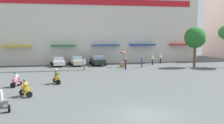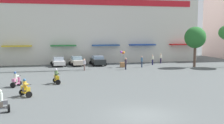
{
  "view_description": "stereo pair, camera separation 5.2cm",
  "coord_description": "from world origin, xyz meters",
  "px_view_note": "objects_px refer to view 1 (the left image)",
  "views": [
    {
      "loc": [
        -5.8,
        -16.46,
        5.23
      ],
      "look_at": [
        1.87,
        17.12,
        1.59
      ],
      "focal_mm": 45.08,
      "sensor_mm": 36.0,
      "label": 1
    },
    {
      "loc": [
        -5.75,
        -16.47,
        5.23
      ],
      "look_at": [
        1.87,
        17.12,
        1.59
      ],
      "focal_mm": 45.08,
      "sensor_mm": 36.0,
      "label": 2
    }
  ],
  "objects_px": {
    "parked_car_0": "(58,61)",
    "scooter_rider_3": "(57,78)",
    "pedestrian_3": "(152,59)",
    "parked_car_1": "(77,61)",
    "scooter_rider_0": "(16,80)",
    "pedestrian_0": "(84,64)",
    "plaza_tree_1": "(195,38)",
    "balloon_vendor_cart": "(123,61)",
    "pedestrian_2": "(142,61)",
    "pedestrian_4": "(126,63)",
    "parked_car_2": "(98,60)",
    "scooter_rider_1": "(25,89)",
    "pedestrian_1": "(161,58)"
  },
  "relations": [
    {
      "from": "parked_car_0",
      "to": "scooter_rider_3",
      "type": "height_order",
      "value": "scooter_rider_3"
    },
    {
      "from": "pedestrian_3",
      "to": "parked_car_1",
      "type": "bearing_deg",
      "value": 171.87
    },
    {
      "from": "scooter_rider_0",
      "to": "pedestrian_0",
      "type": "height_order",
      "value": "pedestrian_0"
    },
    {
      "from": "scooter_rider_0",
      "to": "scooter_rider_3",
      "type": "relative_size",
      "value": 0.96
    },
    {
      "from": "plaza_tree_1",
      "to": "balloon_vendor_cart",
      "type": "relative_size",
      "value": 2.44
    },
    {
      "from": "pedestrian_0",
      "to": "pedestrian_2",
      "type": "xyz_separation_m",
      "value": [
        8.85,
        1.66,
        0.04
      ]
    },
    {
      "from": "pedestrian_4",
      "to": "parked_car_2",
      "type": "bearing_deg",
      "value": 115.67
    },
    {
      "from": "scooter_rider_0",
      "to": "balloon_vendor_cart",
      "type": "xyz_separation_m",
      "value": [
        14.06,
        12.54,
        0.28
      ]
    },
    {
      "from": "pedestrian_0",
      "to": "parked_car_1",
      "type": "bearing_deg",
      "value": 94.4
    },
    {
      "from": "parked_car_1",
      "to": "scooter_rider_0",
      "type": "distance_m",
      "value": 17.7
    },
    {
      "from": "parked_car_1",
      "to": "balloon_vendor_cart",
      "type": "distance_m",
      "value": 7.5
    },
    {
      "from": "parked_car_2",
      "to": "pedestrian_2",
      "type": "distance_m",
      "value": 7.32
    },
    {
      "from": "scooter_rider_1",
      "to": "pedestrian_2",
      "type": "relative_size",
      "value": 0.87
    },
    {
      "from": "parked_car_2",
      "to": "balloon_vendor_cart",
      "type": "distance_m",
      "value": 4.69
    },
    {
      "from": "parked_car_0",
      "to": "pedestrian_2",
      "type": "distance_m",
      "value": 13.02
    },
    {
      "from": "pedestrian_3",
      "to": "balloon_vendor_cart",
      "type": "distance_m",
      "value": 5.71
    },
    {
      "from": "pedestrian_0",
      "to": "pedestrian_3",
      "type": "relative_size",
      "value": 1.01
    },
    {
      "from": "plaza_tree_1",
      "to": "parked_car_1",
      "type": "relative_size",
      "value": 1.5
    },
    {
      "from": "scooter_rider_1",
      "to": "parked_car_1",
      "type": "bearing_deg",
      "value": 73.2
    },
    {
      "from": "pedestrian_0",
      "to": "balloon_vendor_cart",
      "type": "bearing_deg",
      "value": 22.44
    },
    {
      "from": "pedestrian_1",
      "to": "pedestrian_4",
      "type": "bearing_deg",
      "value": -141.19
    },
    {
      "from": "pedestrian_1",
      "to": "plaza_tree_1",
      "type": "bearing_deg",
      "value": -62.53
    },
    {
      "from": "parked_car_2",
      "to": "pedestrian_1",
      "type": "distance_m",
      "value": 10.87
    },
    {
      "from": "scooter_rider_1",
      "to": "pedestrian_4",
      "type": "xyz_separation_m",
      "value": [
        12.52,
        14.38,
        0.34
      ]
    },
    {
      "from": "balloon_vendor_cart",
      "to": "pedestrian_3",
      "type": "bearing_deg",
      "value": 18.34
    },
    {
      "from": "parked_car_0",
      "to": "pedestrian_0",
      "type": "relative_size",
      "value": 2.65
    },
    {
      "from": "plaza_tree_1",
      "to": "pedestrian_3",
      "type": "bearing_deg",
      "value": 142.78
    },
    {
      "from": "pedestrian_3",
      "to": "balloon_vendor_cart",
      "type": "height_order",
      "value": "balloon_vendor_cart"
    },
    {
      "from": "parked_car_1",
      "to": "balloon_vendor_cart",
      "type": "height_order",
      "value": "balloon_vendor_cart"
    },
    {
      "from": "pedestrian_2",
      "to": "pedestrian_4",
      "type": "relative_size",
      "value": 1.02
    },
    {
      "from": "parked_car_0",
      "to": "parked_car_2",
      "type": "height_order",
      "value": "parked_car_2"
    },
    {
      "from": "pedestrian_3",
      "to": "scooter_rider_3",
      "type": "bearing_deg",
      "value": -138.94
    },
    {
      "from": "pedestrian_1",
      "to": "pedestrian_2",
      "type": "xyz_separation_m",
      "value": [
        -4.91,
        -4.54,
        0.05
      ]
    },
    {
      "from": "scooter_rider_0",
      "to": "pedestrian_1",
      "type": "height_order",
      "value": "pedestrian_1"
    },
    {
      "from": "parked_car_1",
      "to": "pedestrian_4",
      "type": "height_order",
      "value": "pedestrian_4"
    },
    {
      "from": "plaza_tree_1",
      "to": "scooter_rider_1",
      "type": "bearing_deg",
      "value": -147.56
    },
    {
      "from": "pedestrian_4",
      "to": "pedestrian_3",
      "type": "bearing_deg",
      "value": 38.15
    },
    {
      "from": "parked_car_0",
      "to": "parked_car_1",
      "type": "distance_m",
      "value": 2.85
    },
    {
      "from": "plaza_tree_1",
      "to": "pedestrian_3",
      "type": "distance_m",
      "value": 7.43
    },
    {
      "from": "parked_car_0",
      "to": "pedestrian_3",
      "type": "height_order",
      "value": "pedestrian_3"
    },
    {
      "from": "parked_car_0",
      "to": "pedestrian_0",
      "type": "bearing_deg",
      "value": -62.43
    },
    {
      "from": "parked_car_0",
      "to": "plaza_tree_1",
      "type": "bearing_deg",
      "value": -16.5
    },
    {
      "from": "pedestrian_0",
      "to": "pedestrian_2",
      "type": "relative_size",
      "value": 0.96
    },
    {
      "from": "pedestrian_2",
      "to": "parked_car_1",
      "type": "bearing_deg",
      "value": 154.74
    },
    {
      "from": "parked_car_1",
      "to": "parked_car_2",
      "type": "height_order",
      "value": "parked_car_2"
    },
    {
      "from": "scooter_rider_3",
      "to": "pedestrian_2",
      "type": "height_order",
      "value": "pedestrian_2"
    },
    {
      "from": "parked_car_1",
      "to": "parked_car_2",
      "type": "xyz_separation_m",
      "value": [
        3.37,
        -0.14,
        0.03
      ]
    },
    {
      "from": "scooter_rider_1",
      "to": "plaza_tree_1",
      "type": "bearing_deg",
      "value": 32.44
    },
    {
      "from": "pedestrian_3",
      "to": "pedestrian_2",
      "type": "bearing_deg",
      "value": -135.55
    },
    {
      "from": "pedestrian_2",
      "to": "pedestrian_0",
      "type": "bearing_deg",
      "value": -169.35
    }
  ]
}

